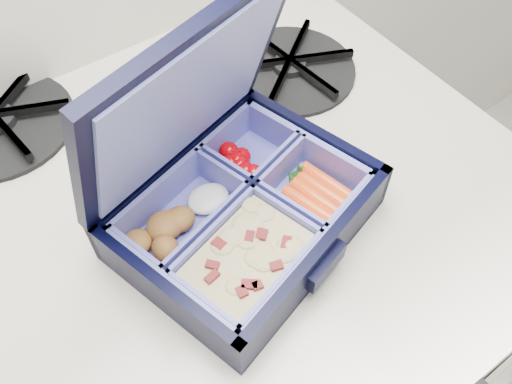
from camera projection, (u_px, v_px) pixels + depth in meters
stove at (233, 337)px, 0.99m from camera, size 0.64×0.64×0.96m
bento_box at (245, 213)px, 0.54m from camera, size 0.28×0.25×0.06m
burner_grate at (289, 64)px, 0.70m from camera, size 0.23×0.23×0.02m
fork at (204, 145)px, 0.63m from camera, size 0.14×0.18×0.01m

